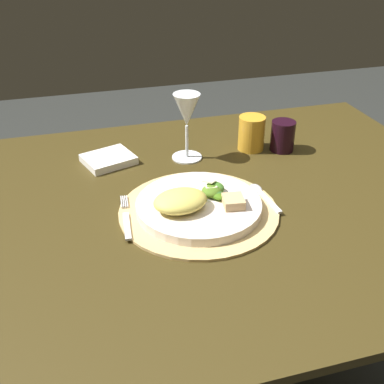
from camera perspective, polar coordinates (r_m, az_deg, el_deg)
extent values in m
cube|color=#372C11|center=(1.05, 3.75, -1.18)|extent=(1.16, 0.92, 0.02)
cylinder|color=#372D15|center=(1.55, -19.98, -8.27)|extent=(0.07, 0.07, 0.73)
cylinder|color=#352B16|center=(1.74, 14.99, -2.69)|extent=(0.07, 0.07, 0.73)
cylinder|color=tan|center=(1.00, 0.79, -2.25)|extent=(0.33, 0.33, 0.01)
cylinder|color=silver|center=(0.99, 0.79, -1.64)|extent=(0.26, 0.26, 0.02)
ellipsoid|color=#DBC759|center=(0.95, -1.38, -1.06)|extent=(0.12, 0.10, 0.04)
ellipsoid|color=#346426|center=(1.00, 2.67, -0.25)|extent=(0.05, 0.04, 0.02)
ellipsoid|color=#417624|center=(1.02, 2.75, 0.52)|extent=(0.04, 0.05, 0.02)
ellipsoid|color=#4A6C1C|center=(1.00, 2.38, 0.12)|extent=(0.06, 0.06, 0.02)
ellipsoid|color=#3F6B15|center=(1.00, 2.70, -0.09)|extent=(0.04, 0.06, 0.02)
cube|color=beige|center=(1.00, 2.29, 0.62)|extent=(0.03, 0.02, 0.01)
cube|color=beige|center=(1.01, 2.11, 1.20)|extent=(0.03, 0.03, 0.01)
cube|color=tan|center=(0.97, 4.93, -1.15)|extent=(0.05, 0.05, 0.02)
cube|color=silver|center=(0.95, -7.71, -4.02)|extent=(0.02, 0.09, 0.00)
cube|color=silver|center=(1.03, -8.36, -1.21)|extent=(0.01, 0.05, 0.00)
cube|color=silver|center=(1.03, -8.14, -1.19)|extent=(0.01, 0.05, 0.00)
cube|color=silver|center=(1.03, -7.92, -1.17)|extent=(0.01, 0.05, 0.00)
cube|color=silver|center=(1.03, -7.70, -1.15)|extent=(0.01, 0.05, 0.00)
cube|color=silver|center=(1.03, 9.15, -1.13)|extent=(0.02, 0.09, 0.00)
ellipsoid|color=silver|center=(1.08, 7.60, 0.45)|extent=(0.02, 0.04, 0.01)
cube|color=silver|center=(1.21, -9.85, 3.85)|extent=(0.14, 0.13, 0.02)
cylinder|color=silver|center=(1.22, -0.60, 4.15)|extent=(0.08, 0.08, 0.00)
cylinder|color=silver|center=(1.20, -0.61, 6.02)|extent=(0.01, 0.01, 0.08)
cone|color=silver|center=(1.17, -0.63, 9.67)|extent=(0.07, 0.07, 0.08)
cylinder|color=gold|center=(1.26, 7.06, 6.94)|extent=(0.07, 0.07, 0.09)
cylinder|color=black|center=(1.27, 10.69, 6.55)|extent=(0.06, 0.06, 0.08)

